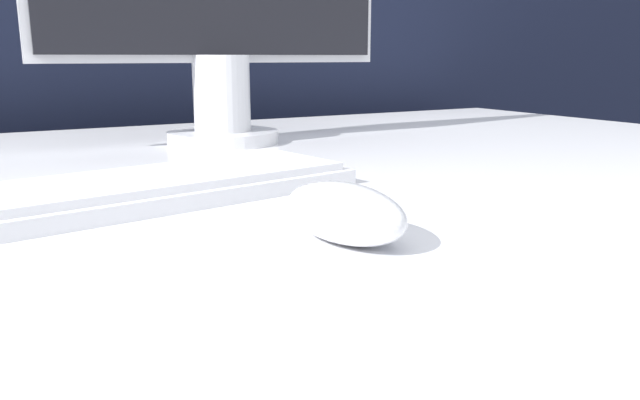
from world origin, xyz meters
TOP-DOWN VIEW (x-y plane):
  - partition_panel at (0.00, 0.73)m, footprint 5.00×0.03m
  - computer_mouse_near at (0.04, -0.29)m, footprint 0.08×0.13m
  - keyboard at (-0.03, -0.07)m, footprint 0.39×0.20m

SIDE VIEW (x-z plane):
  - partition_panel at x=0.00m, z-range 0.00..1.32m
  - keyboard at x=-0.03m, z-range 0.76..0.79m
  - computer_mouse_near at x=0.04m, z-range 0.76..0.81m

